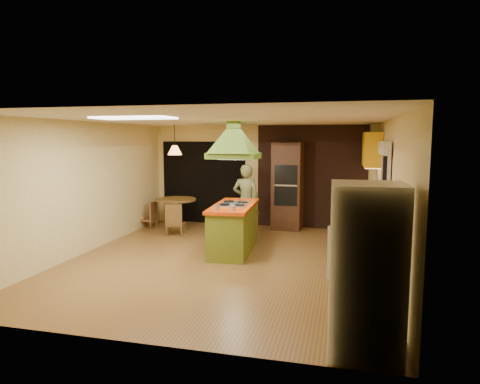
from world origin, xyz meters
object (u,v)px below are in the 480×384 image
(wall_oven, at_px, (288,186))
(canister_large, at_px, (364,199))
(refrigerator, at_px, (366,270))
(dining_table, at_px, (176,208))
(man, at_px, (246,201))
(kitchen_island, at_px, (234,228))

(wall_oven, relative_size, canister_large, 8.98)
(refrigerator, relative_size, dining_table, 1.79)
(man, bearing_deg, kitchen_island, 89.90)
(refrigerator, xyz_separation_m, wall_oven, (-1.57, 5.81, 0.17))
(kitchen_island, relative_size, canister_large, 8.10)
(refrigerator, bearing_deg, man, 113.98)
(wall_oven, bearing_deg, refrigerator, -70.96)
(kitchen_island, distance_m, wall_oven, 2.48)
(man, distance_m, dining_table, 1.93)
(kitchen_island, height_order, refrigerator, refrigerator)
(man, xyz_separation_m, wall_oven, (0.78, 1.03, 0.23))
(dining_table, bearing_deg, man, -13.75)
(refrigerator, bearing_deg, canister_large, 86.09)
(kitchen_island, height_order, dining_table, kitchen_island)
(refrigerator, distance_m, wall_oven, 6.02)
(refrigerator, relative_size, canister_large, 7.51)
(refrigerator, height_order, wall_oven, wall_oven)
(refrigerator, bearing_deg, kitchen_island, 121.01)
(wall_oven, xyz_separation_m, dining_table, (-2.64, -0.58, -0.53))
(refrigerator, xyz_separation_m, dining_table, (-4.20, 5.23, -0.36))
(wall_oven, height_order, dining_table, wall_oven)
(man, relative_size, refrigerator, 0.93)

